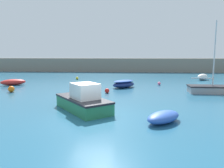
{
  "coord_description": "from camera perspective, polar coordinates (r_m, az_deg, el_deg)",
  "views": [
    {
      "loc": [
        2.03,
        -12.37,
        3.63
      ],
      "look_at": [
        0.6,
        7.87,
        0.81
      ],
      "focal_mm": 35.0,
      "sensor_mm": 36.0,
      "label": 1
    }
  ],
  "objects": [
    {
      "name": "fishing_dinghy_green",
      "position": [
        12.04,
        13.3,
        -8.38
      ],
      "size": [
        2.47,
        2.53,
        0.59
      ],
      "rotation": [
        0.0,
        0.0,
        0.82
      ],
      "color": "#2D56B7",
      "rests_on": "ground_plane"
    },
    {
      "name": "mooring_buoy_orange",
      "position": [
        22.81,
        -24.82,
        -1.22
      ],
      "size": [
        0.6,
        0.6,
        0.6
      ],
      "primitive_type": "sphere",
      "color": "orange",
      "rests_on": "ground_plane"
    },
    {
      "name": "rowboat_with_red_cover",
      "position": [
        23.61,
        3.07,
        0.06
      ],
      "size": [
        3.04,
        2.94,
        0.81
      ],
      "rotation": [
        0.0,
        0.0,
        0.73
      ],
      "color": "navy",
      "rests_on": "ground_plane"
    },
    {
      "name": "mooring_buoy_red",
      "position": [
        20.27,
        -1.31,
        -1.77
      ],
      "size": [
        0.44,
        0.44,
        0.44
      ],
      "primitive_type": "sphere",
      "color": "red",
      "rests_on": "ground_plane"
    },
    {
      "name": "harbor_breakwater",
      "position": [
        44.49,
        1.44,
        5.0
      ],
      "size": [
        52.82,
        2.7,
        2.73
      ],
      "primitive_type": "cube",
      "color": "gray",
      "rests_on": "ground_plane"
    },
    {
      "name": "motorboat_grey_hull",
      "position": [
        14.14,
        -7.49,
        -4.37
      ],
      "size": [
        4.34,
        4.82,
        1.8
      ],
      "rotation": [
        0.0,
        0.0,
        2.23
      ],
      "color": "#287A4C",
      "rests_on": "ground_plane"
    },
    {
      "name": "dinghy_near_pier",
      "position": [
        32.91,
        22.59,
        1.73
      ],
      "size": [
        2.22,
        2.22,
        0.85
      ],
      "rotation": [
        0.0,
        0.0,
        0.78
      ],
      "color": "white",
      "rests_on": "ground_plane"
    },
    {
      "name": "mooring_buoy_yellow",
      "position": [
        31.32,
        -9.1,
        1.52
      ],
      "size": [
        0.38,
        0.38,
        0.38
      ],
      "primitive_type": "sphere",
      "color": "yellow",
      "rests_on": "ground_plane"
    },
    {
      "name": "mooring_buoy_pink",
      "position": [
        26.05,
        12.22,
        0.14
      ],
      "size": [
        0.37,
        0.37,
        0.37
      ],
      "primitive_type": "sphere",
      "color": "#EA668C",
      "rests_on": "ground_plane"
    },
    {
      "name": "sailboat_tall_mast",
      "position": [
        22.3,
        24.72,
        -1.15
      ],
      "size": [
        4.35,
        1.79,
        6.59
      ],
      "rotation": [
        0.0,
        0.0,
        6.26
      ],
      "color": "gray",
      "rests_on": "ground_plane"
    },
    {
      "name": "rowboat_blue_near",
      "position": [
        27.86,
        -24.42,
        0.44
      ],
      "size": [
        2.95,
        2.4,
        0.7
      ],
      "rotation": [
        0.0,
        0.0,
        3.67
      ],
      "color": "red",
      "rests_on": "ground_plane"
    },
    {
      "name": "ground_plane",
      "position": [
        13.08,
        -5.11,
        -8.68
      ],
      "size": [
        120.0,
        120.0,
        0.2
      ],
      "primitive_type": "cube",
      "color": "#235B7A"
    }
  ]
}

